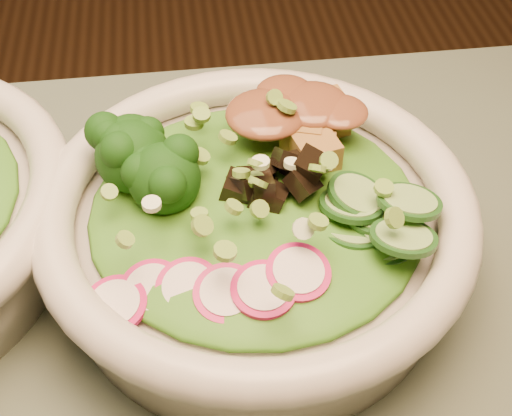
{
  "coord_description": "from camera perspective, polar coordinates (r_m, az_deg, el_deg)",
  "views": [
    {
      "loc": [
        0.1,
        -0.19,
        1.15
      ],
      "look_at": [
        0.14,
        0.14,
        0.81
      ],
      "focal_mm": 50.0,
      "sensor_mm": 36.0,
      "label": 1
    }
  ],
  "objects": [
    {
      "name": "tofu_cubes",
      "position": [
        0.52,
        2.46,
        6.41
      ],
      "size": [
        0.11,
        0.09,
        0.04
      ],
      "primitive_type": null,
      "rotation": [
        0.0,
        0.0,
        -0.26
      ],
      "color": "olive",
      "rests_on": "salad_bowl"
    },
    {
      "name": "salad_bowl",
      "position": [
        0.49,
        -0.0,
        -1.72
      ],
      "size": [
        0.3,
        0.3,
        0.08
      ],
      "rotation": [
        0.0,
        0.0,
        -0.26
      ],
      "color": "beige",
      "rests_on": "dining_table"
    },
    {
      "name": "mushroom_heap",
      "position": [
        0.47,
        0.47,
        2.55
      ],
      "size": [
        0.09,
        0.09,
        0.04
      ],
      "primitive_type": null,
      "rotation": [
        0.0,
        0.0,
        -0.26
      ],
      "color": "black",
      "rests_on": "salad_bowl"
    },
    {
      "name": "peanut_sauce",
      "position": [
        0.51,
        2.51,
        7.66
      ],
      "size": [
        0.08,
        0.06,
        0.02
      ],
      "primitive_type": "ellipsoid",
      "color": "brown",
      "rests_on": "tofu_cubes"
    },
    {
      "name": "cucumber_slices",
      "position": [
        0.45,
        8.61,
        -0.7
      ],
      "size": [
        0.09,
        0.09,
        0.04
      ],
      "primitive_type": null,
      "rotation": [
        0.0,
        0.0,
        -0.26
      ],
      "color": "#90C36C",
      "rests_on": "salad_bowl"
    },
    {
      "name": "scallion_garnish",
      "position": [
        0.46,
        -0.0,
        2.46
      ],
      "size": [
        0.21,
        0.21,
        0.03
      ],
      "primitive_type": null,
      "color": "olive",
      "rests_on": "salad_bowl"
    },
    {
      "name": "radish_slices",
      "position": [
        0.43,
        -2.46,
        -6.28
      ],
      "size": [
        0.13,
        0.07,
        0.02
      ],
      "primitive_type": null,
      "rotation": [
        0.0,
        0.0,
        -0.26
      ],
      "color": "#B10D50",
      "rests_on": "salad_bowl"
    },
    {
      "name": "broccoli_florets",
      "position": [
        0.48,
        -7.97,
        3.11
      ],
      "size": [
        0.1,
        0.1,
        0.05
      ],
      "primitive_type": null,
      "rotation": [
        0.0,
        0.0,
        -0.26
      ],
      "color": "black",
      "rests_on": "salad_bowl"
    },
    {
      "name": "lettuce_bed",
      "position": [
        0.48,
        0.0,
        0.08
      ],
      "size": [
        0.22,
        0.22,
        0.03
      ],
      "primitive_type": "ellipsoid",
      "color": "#316B16",
      "rests_on": "salad_bowl"
    }
  ]
}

